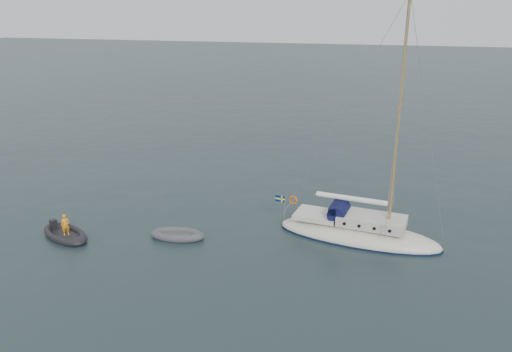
# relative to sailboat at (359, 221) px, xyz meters

# --- Properties ---
(ground) EXTENTS (300.00, 300.00, 0.00)m
(ground) POSITION_rel_sailboat_xyz_m (-3.31, -1.63, -1.01)
(ground) COLOR black
(ground) RESTS_ON ground
(sailboat) EXTENTS (9.33, 2.80, 13.29)m
(sailboat) POSITION_rel_sailboat_xyz_m (0.00, 0.00, 0.00)
(sailboat) COLOR beige
(sailboat) RESTS_ON ground
(dinghy) EXTENTS (3.04, 1.37, 0.44)m
(dinghy) POSITION_rel_sailboat_xyz_m (-9.55, -2.65, -0.81)
(dinghy) COLOR #46464A
(dinghy) RESTS_ON ground
(rib) EXTENTS (3.57, 1.62, 1.42)m
(rib) POSITION_rel_sailboat_xyz_m (-15.57, -4.25, -0.78)
(rib) COLOR black
(rib) RESTS_ON ground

